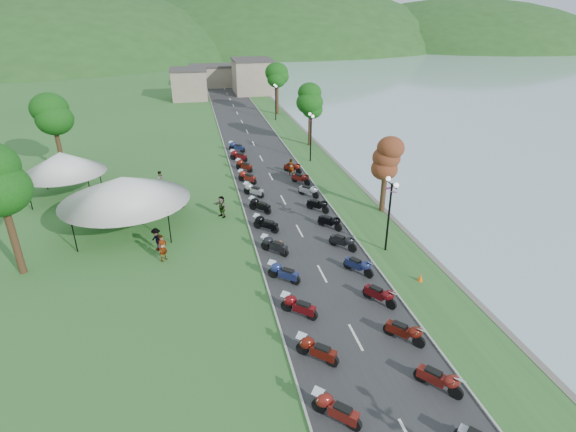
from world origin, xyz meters
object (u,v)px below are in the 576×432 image
pedestrian_b (161,188)px  pedestrian_a (164,260)px  vendor_tent_main (126,203)px  pedestrian_c (158,250)px

pedestrian_b → pedestrian_a: bearing=73.5°
vendor_tent_main → pedestrian_a: vendor_tent_main is taller
vendor_tent_main → pedestrian_b: (1.90, 7.80, -2.00)m
vendor_tent_main → pedestrian_b: bearing=76.3°
pedestrian_a → pedestrian_b: 13.28m
vendor_tent_main → pedestrian_b: vendor_tent_main is taller
pedestrian_c → vendor_tent_main: bearing=175.1°
pedestrian_a → vendor_tent_main: bearing=70.2°
pedestrian_a → pedestrian_c: size_ratio=1.12×
pedestrian_a → pedestrian_b: (-0.77, 13.26, 0.00)m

